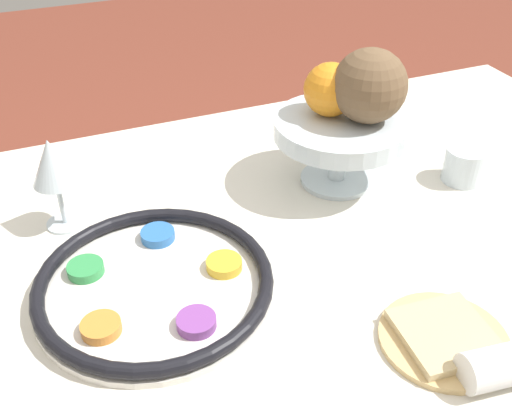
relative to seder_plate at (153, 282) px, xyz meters
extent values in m
cube|color=silver|center=(0.23, 0.00, -0.40)|extent=(1.44, 0.95, 0.76)
cylinder|color=silver|center=(0.00, 0.00, -0.01)|extent=(0.32, 0.32, 0.01)
torus|color=black|center=(0.00, 0.00, 0.00)|extent=(0.32, 0.32, 0.02)
cylinder|color=gold|center=(0.10, 0.00, 0.00)|extent=(0.05, 0.05, 0.01)
cylinder|color=#2D6BB7|center=(0.03, 0.09, 0.00)|extent=(0.05, 0.05, 0.01)
cylinder|color=#33934C|center=(-0.08, 0.06, 0.00)|extent=(0.05, 0.05, 0.01)
cylinder|color=orange|center=(-0.08, -0.06, 0.00)|extent=(0.05, 0.05, 0.01)
cylinder|color=#844299|center=(0.03, -0.09, 0.00)|extent=(0.05, 0.05, 0.01)
cylinder|color=silver|center=(-0.09, 0.20, -0.01)|extent=(0.06, 0.06, 0.00)
cylinder|color=silver|center=(-0.09, 0.20, 0.03)|extent=(0.01, 0.01, 0.07)
cone|color=silver|center=(-0.09, 0.20, 0.10)|extent=(0.07, 0.07, 0.07)
cylinder|color=silver|center=(0.36, 0.15, -0.01)|extent=(0.12, 0.12, 0.01)
cylinder|color=silver|center=(0.36, 0.15, 0.03)|extent=(0.03, 0.03, 0.08)
cylinder|color=silver|center=(0.36, 0.15, 0.09)|extent=(0.22, 0.22, 0.03)
sphere|color=orange|center=(0.35, 0.17, 0.15)|extent=(0.09, 0.09, 0.09)
sphere|color=brown|center=(0.39, 0.13, 0.16)|extent=(0.12, 0.12, 0.12)
cylinder|color=tan|center=(0.31, -0.23, -0.01)|extent=(0.16, 0.16, 0.01)
cube|color=#D1B784|center=(0.31, -0.23, 0.00)|extent=(0.12, 0.12, 0.01)
cylinder|color=silver|center=(0.56, 0.07, 0.02)|extent=(0.07, 0.07, 0.06)
camera|label=1|loc=(-0.10, -0.61, 0.55)|focal=42.00mm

